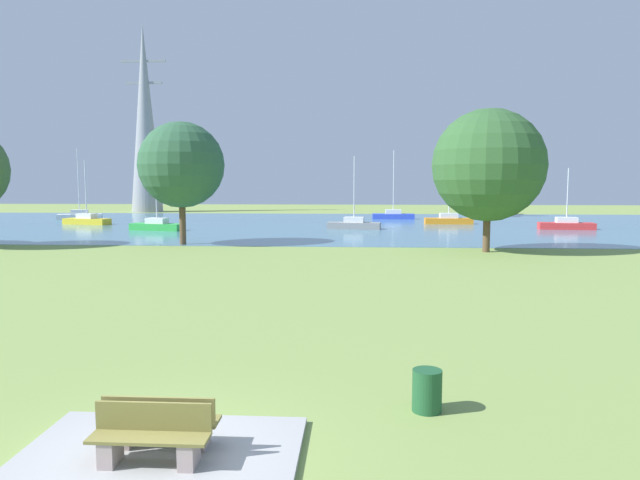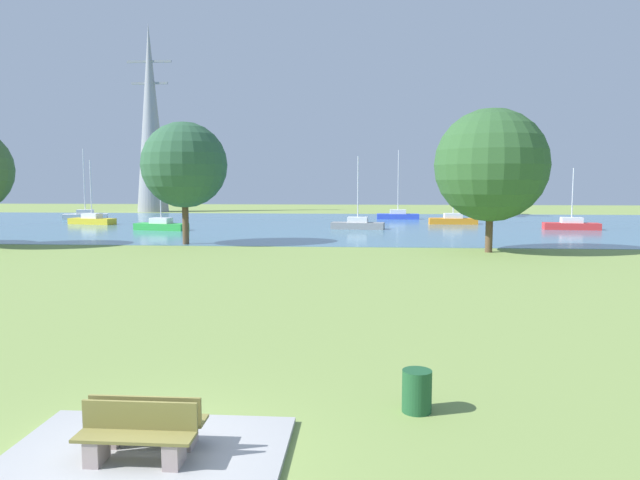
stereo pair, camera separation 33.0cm
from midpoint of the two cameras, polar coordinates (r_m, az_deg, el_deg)
The scene contains 16 objects.
ground_plane at distance 30.98m, azimuth -2.49°, elevation -2.32°, with size 160.00×160.00×0.00m, color #7F994C.
concrete_pad at distance 10.05m, azimuth -16.57°, elevation -19.74°, with size 4.40×3.20×0.10m, color #9D9D9D.
bench_facing_water at distance 10.11m, azimuth -16.10°, elevation -16.96°, with size 1.80×0.48×0.89m.
bench_facing_inland at distance 9.65m, azimuth -17.22°, elevation -18.14°, with size 1.80×0.48×0.89m.
litter_bin at distance 11.53m, azimuth 9.58°, elevation -14.30°, with size 0.56×0.56×0.80m, color #1E512D.
water_surface at distance 58.75m, azimuth 0.37°, elevation 1.50°, with size 140.00×40.00×0.02m, color teal.
sailboat_green at distance 53.93m, azimuth -15.79°, elevation 1.37°, with size 5.01×2.53×5.43m.
sailboat_gray at distance 53.38m, azimuth 3.16°, elevation 1.55°, with size 4.94×2.06×6.60m.
sailboat_yellow at distance 63.68m, azimuth -21.95°, elevation 1.82°, with size 5.02×2.56×6.49m.
sailboat_red at distance 57.44m, azimuth 22.76°, elevation 1.40°, with size 4.94×2.04×5.53m.
sailboat_orange at distance 61.06m, azimuth 12.29°, elevation 1.96°, with size 4.82×1.58×7.03m.
sailboat_blue at distance 68.13m, azimuth 7.03°, elevation 2.43°, with size 4.82×1.55×7.90m.
sailboat_white at distance 72.54m, azimuth -22.53°, elevation 2.24°, with size 5.03×2.95×8.05m.
tree_west_near at distance 41.27m, azimuth -13.62°, elevation 7.13°, with size 5.86×5.86×8.40m.
tree_west_far at distance 37.22m, azimuth 15.88°, elevation 7.02°, with size 6.87×6.87×8.76m.
electricity_pylon at distance 87.96m, azimuth -16.82°, elevation 11.30°, with size 6.40×4.40×26.46m.
Camera 1 is at (3.06, -8.51, 4.33)m, focal length 32.78 mm.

